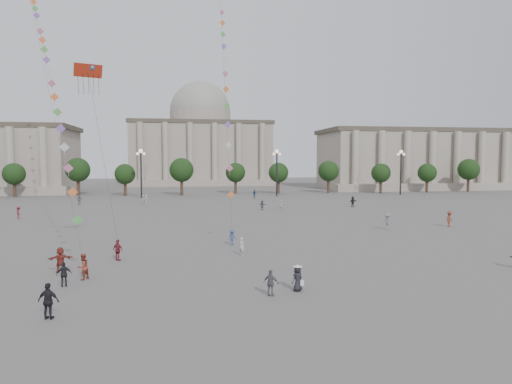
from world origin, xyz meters
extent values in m
plane|color=#555250|center=(0.00, 0.00, 0.00)|extent=(360.00, 360.00, 0.00)
cube|color=#9E9285|center=(75.00, 95.00, 8.00)|extent=(80.00, 22.00, 16.00)
cube|color=#4A4436|center=(75.00, 95.00, 16.60)|extent=(81.60, 22.44, 1.20)
cube|color=#9E9285|center=(75.00, 82.00, 1.00)|extent=(84.00, 4.00, 2.00)
cube|color=#9E9285|center=(0.00, 130.00, 10.00)|extent=(46.00, 30.00, 20.00)
cube|color=#4A4436|center=(0.00, 130.00, 20.60)|extent=(46.92, 30.60, 1.20)
cube|color=#9E9285|center=(0.00, 113.00, 1.00)|extent=(48.30, 4.00, 2.00)
cylinder|color=#9E9285|center=(0.00, 130.00, 22.50)|extent=(21.00, 21.00, 5.00)
sphere|color=gray|center=(0.00, 130.00, 25.00)|extent=(21.00, 21.00, 21.00)
cylinder|color=#3A261D|center=(-42.00, 78.00, 1.76)|extent=(0.70, 0.70, 3.52)
sphere|color=black|center=(-42.00, 78.00, 5.44)|extent=(5.12, 5.12, 5.12)
cylinder|color=#3A261D|center=(-30.00, 78.00, 1.76)|extent=(0.70, 0.70, 3.52)
sphere|color=black|center=(-30.00, 78.00, 5.44)|extent=(5.12, 5.12, 5.12)
cylinder|color=#3A261D|center=(-18.00, 78.00, 1.76)|extent=(0.70, 0.70, 3.52)
sphere|color=black|center=(-18.00, 78.00, 5.44)|extent=(5.12, 5.12, 5.12)
cylinder|color=#3A261D|center=(-6.00, 78.00, 1.76)|extent=(0.70, 0.70, 3.52)
sphere|color=black|center=(-6.00, 78.00, 5.44)|extent=(5.12, 5.12, 5.12)
cylinder|color=#3A261D|center=(6.00, 78.00, 1.76)|extent=(0.70, 0.70, 3.52)
sphere|color=black|center=(6.00, 78.00, 5.44)|extent=(5.12, 5.12, 5.12)
cylinder|color=#3A261D|center=(18.00, 78.00, 1.76)|extent=(0.70, 0.70, 3.52)
sphere|color=black|center=(18.00, 78.00, 5.44)|extent=(5.12, 5.12, 5.12)
cylinder|color=#3A261D|center=(30.00, 78.00, 1.76)|extent=(0.70, 0.70, 3.52)
sphere|color=black|center=(30.00, 78.00, 5.44)|extent=(5.12, 5.12, 5.12)
cylinder|color=#3A261D|center=(42.00, 78.00, 1.76)|extent=(0.70, 0.70, 3.52)
sphere|color=black|center=(42.00, 78.00, 5.44)|extent=(5.12, 5.12, 5.12)
cylinder|color=#3A261D|center=(54.00, 78.00, 1.76)|extent=(0.70, 0.70, 3.52)
sphere|color=black|center=(54.00, 78.00, 5.44)|extent=(5.12, 5.12, 5.12)
cylinder|color=#3A261D|center=(66.00, 78.00, 1.76)|extent=(0.70, 0.70, 3.52)
sphere|color=black|center=(66.00, 78.00, 5.44)|extent=(5.12, 5.12, 5.12)
cylinder|color=#262628|center=(-15.00, 70.00, 5.00)|extent=(0.36, 0.36, 10.00)
sphere|color=#FFE5B2|center=(-15.00, 70.00, 10.20)|extent=(0.90, 0.90, 0.90)
sphere|color=#FFE5B2|center=(-15.70, 70.00, 9.60)|extent=(0.60, 0.60, 0.60)
sphere|color=#FFE5B2|center=(-14.30, 70.00, 9.60)|extent=(0.60, 0.60, 0.60)
cylinder|color=#262628|center=(15.00, 70.00, 5.00)|extent=(0.36, 0.36, 10.00)
sphere|color=#FFE5B2|center=(15.00, 70.00, 10.20)|extent=(0.90, 0.90, 0.90)
sphere|color=#FFE5B2|center=(14.30, 70.00, 9.60)|extent=(0.60, 0.60, 0.60)
sphere|color=#FFE5B2|center=(15.70, 70.00, 9.60)|extent=(0.60, 0.60, 0.60)
cylinder|color=#262628|center=(45.00, 70.00, 5.00)|extent=(0.36, 0.36, 10.00)
sphere|color=#FFE5B2|center=(45.00, 70.00, 10.20)|extent=(0.90, 0.90, 0.90)
sphere|color=#FFE5B2|center=(44.30, 70.00, 9.60)|extent=(0.60, 0.60, 0.60)
sphere|color=#FFE5B2|center=(45.70, 70.00, 9.60)|extent=(0.60, 0.60, 0.60)
imported|color=#355077|center=(9.18, 65.76, 0.95)|extent=(1.21, 0.86, 1.91)
imported|color=silver|center=(-13.29, 54.54, 0.91)|extent=(1.75, 1.25, 1.83)
imported|color=slate|center=(18.03, 19.16, 0.94)|extent=(1.41, 1.19, 1.89)
imported|color=silver|center=(10.04, 42.13, 0.83)|extent=(1.56, 0.55, 1.66)
imported|color=brown|center=(26.64, 20.15, 0.96)|extent=(1.43, 1.29, 1.93)
imported|color=black|center=(23.49, 44.71, 0.94)|extent=(1.77, 1.38, 1.87)
imported|color=white|center=(-12.92, 56.82, 0.81)|extent=(0.47, 0.64, 1.62)
imported|color=slate|center=(6.91, 42.31, 0.82)|extent=(1.41, 1.44, 1.65)
imported|color=silver|center=(-0.89, 7.26, 0.78)|extent=(0.65, 0.68, 1.56)
imported|color=slate|center=(-24.90, 56.08, 0.87)|extent=(1.07, 0.57, 1.74)
imported|color=maroon|center=(-28.71, 36.29, 0.89)|extent=(1.15, 1.33, 1.78)
imported|color=maroon|center=(-11.18, 6.73, 0.87)|extent=(1.07, 0.95, 1.75)
imported|color=black|center=(-12.74, -6.98, 0.95)|extent=(1.20, 0.72, 1.91)
imported|color=maroon|center=(-14.79, 3.37, 0.94)|extent=(1.83, 1.00, 1.88)
imported|color=#5D5C60|center=(-0.63, -4.82, 0.81)|extent=(1.02, 0.81, 1.62)
imported|color=black|center=(-13.54, -0.66, 0.81)|extent=(1.02, 0.66, 1.61)
imported|color=#983A29|center=(-12.70, 0.94, 0.90)|extent=(1.04, 1.10, 1.80)
imported|color=#3A4483|center=(-1.23, 12.15, 0.75)|extent=(1.10, 0.85, 1.51)
imported|color=black|center=(1.23, -4.02, 0.81)|extent=(0.94, 0.84, 1.61)
cone|color=white|center=(1.23, -4.02, 1.62)|extent=(0.52, 0.52, 0.14)
cylinder|color=white|center=(1.23, -4.02, 1.56)|extent=(0.60, 0.60, 0.02)
cube|color=white|center=(1.48, -4.17, 0.55)|extent=(0.22, 0.10, 0.35)
cube|color=#A92612|center=(-13.33, 7.59, 15.44)|extent=(2.24, 1.26, 1.02)
cube|color=green|center=(-13.68, 7.55, 15.69)|extent=(0.40, 0.30, 0.34)
cube|color=#214BB4|center=(-12.98, 7.55, 15.69)|extent=(0.40, 0.30, 0.34)
sphere|color=gold|center=(-13.68, 7.51, 15.69)|extent=(0.20, 0.20, 0.20)
sphere|color=gold|center=(-12.98, 7.51, 15.69)|extent=(0.20, 0.20, 0.20)
cylinder|color=#3F3F3F|center=(-12.25, 7.16, 8.52)|extent=(0.02, 0.02, 14.04)
cylinder|color=#3F3F3F|center=(-22.26, 25.83, 21.86)|extent=(0.02, 0.02, 67.10)
cube|color=#5FBC57|center=(-13.38, 2.72, 3.90)|extent=(0.76, 0.25, 0.76)
cube|color=orange|center=(-14.07, 4.50, 5.82)|extent=(0.76, 0.25, 0.76)
cube|color=#CF6D94|center=(-14.75, 6.27, 7.60)|extent=(0.76, 0.25, 0.76)
cube|color=silver|center=(-15.43, 8.05, 9.29)|extent=(0.76, 0.25, 0.76)
cube|color=#9862C5|center=(-16.12, 9.83, 10.91)|extent=(0.76, 0.25, 0.76)
cube|color=#5FBC57|center=(-16.80, 11.61, 12.49)|extent=(0.76, 0.25, 0.76)
cube|color=orange|center=(-17.48, 13.39, 14.03)|extent=(0.76, 0.25, 0.76)
cube|color=#CF6D94|center=(-18.16, 15.16, 15.54)|extent=(0.76, 0.25, 0.76)
cube|color=silver|center=(-18.85, 16.94, 17.02)|extent=(0.76, 0.25, 0.76)
cube|color=#9862C5|center=(-19.53, 18.72, 18.47)|extent=(0.76, 0.25, 0.76)
cube|color=#5FBC57|center=(-20.21, 20.50, 19.90)|extent=(0.76, 0.25, 0.76)
cube|color=orange|center=(-20.90, 22.28, 21.31)|extent=(0.76, 0.25, 0.76)
cube|color=#CF6D94|center=(-21.58, 24.05, 22.71)|extent=(0.76, 0.25, 0.76)
cube|color=silver|center=(-22.26, 25.83, 24.09)|extent=(0.76, 0.25, 0.76)
cube|color=#9862C5|center=(-22.95, 27.61, 25.45)|extent=(0.76, 0.25, 0.76)
cube|color=#5FBC57|center=(-23.63, 29.39, 26.80)|extent=(0.76, 0.25, 0.76)
cube|color=orange|center=(-24.31, 31.17, 28.14)|extent=(0.76, 0.25, 0.76)
cylinder|color=#3F3F3F|center=(-0.31, 34.54, 27.60)|extent=(0.02, 0.02, 68.80)
cube|color=orange|center=(-1.16, 13.87, 4.77)|extent=(0.76, 0.25, 0.76)
cube|color=#CF6D94|center=(-1.09, 15.59, 7.40)|extent=(0.76, 0.25, 0.76)
cube|color=silver|center=(-1.02, 17.31, 9.83)|extent=(0.76, 0.25, 0.76)
cube|color=#9862C5|center=(-0.94, 19.04, 12.13)|extent=(0.76, 0.25, 0.76)
cube|color=#5FBC57|center=(-0.87, 20.76, 14.36)|extent=(0.76, 0.25, 0.76)
cube|color=orange|center=(-0.80, 22.48, 16.51)|extent=(0.76, 0.25, 0.76)
cube|color=#CF6D94|center=(-0.73, 24.20, 18.61)|extent=(0.76, 0.25, 0.76)
cube|color=silver|center=(-0.66, 25.92, 20.67)|extent=(0.76, 0.25, 0.76)
cube|color=#9862C5|center=(-0.59, 27.65, 22.69)|extent=(0.76, 0.25, 0.76)
cube|color=#5FBC57|center=(-0.52, 29.37, 24.67)|extent=(0.76, 0.25, 0.76)
cube|color=orange|center=(-0.45, 31.09, 26.63)|extent=(0.76, 0.25, 0.76)
cube|color=#CF6D94|center=(-0.38, 32.81, 28.56)|extent=(0.76, 0.25, 0.76)
cube|color=silver|center=(-0.31, 34.54, 30.46)|extent=(0.76, 0.25, 0.76)
camera|label=1|loc=(-5.73, -31.44, 8.23)|focal=32.00mm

